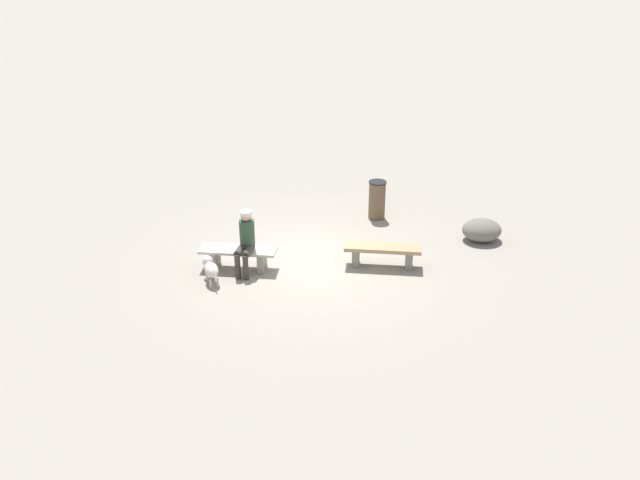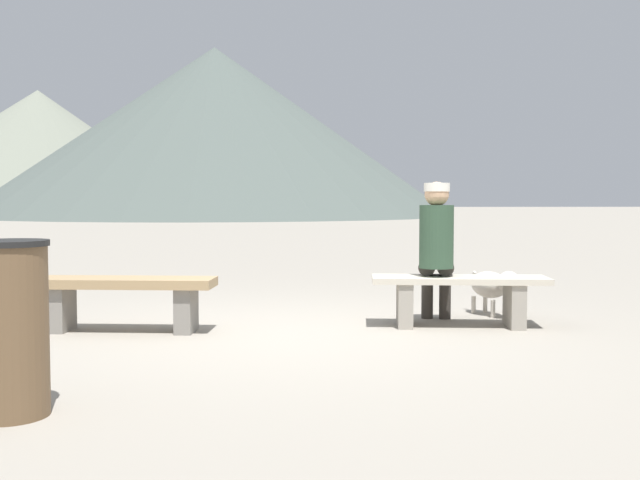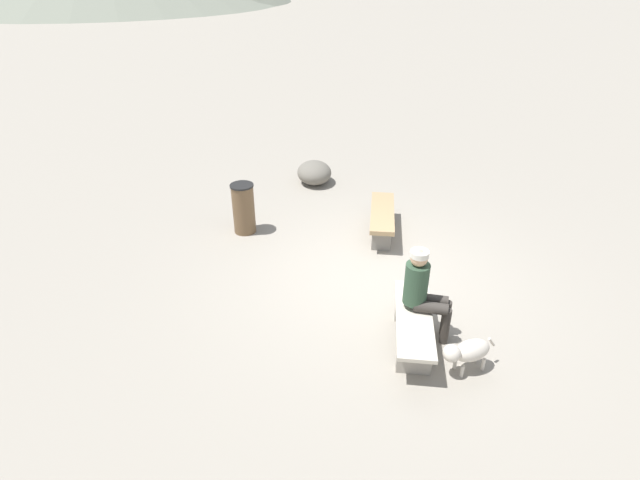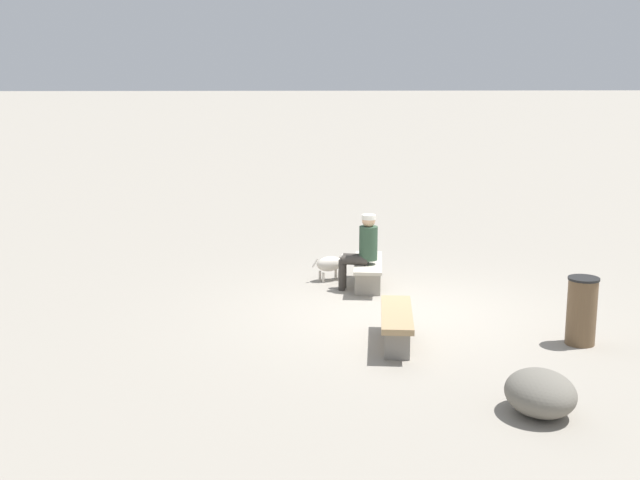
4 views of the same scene
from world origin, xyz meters
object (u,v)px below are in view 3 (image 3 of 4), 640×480
object	(u,v)px
boulder	(314,173)
bench_left	(382,217)
seated_person	(423,289)
trash_bin	(244,208)
dog	(467,351)
bench_right	(413,325)

from	to	relation	value
boulder	bench_left	bearing A→B (deg)	28.60
bench_left	seated_person	xyz separation A→B (m)	(2.73, 0.22, 0.40)
bench_left	boulder	bearing A→B (deg)	-145.20
seated_person	trash_bin	size ratio (longest dim) A/B	1.40
bench_left	trash_bin	world-z (taller)	trash_bin
bench_left	dog	bearing A→B (deg)	17.32
bench_left	bench_right	bearing A→B (deg)	8.19
bench_right	boulder	size ratio (longest dim) A/B	1.83
seated_person	boulder	distance (m)	5.25
dog	trash_bin	xyz separation A→B (m)	(-3.46, -3.12, 0.16)
bench_left	dog	distance (m)	3.46
trash_bin	seated_person	bearing A→B (deg)	43.72
dog	boulder	world-z (taller)	boulder
boulder	seated_person	bearing A→B (deg)	16.26
bench_right	trash_bin	bearing A→B (deg)	-133.16
seated_person	dog	size ratio (longest dim) A/B	1.85
dog	boulder	xyz separation A→B (m)	(-5.68, -1.91, -0.06)
dog	trash_bin	size ratio (longest dim) A/B	0.75
trash_bin	boulder	size ratio (longest dim) A/B	1.06
bench_left	boulder	size ratio (longest dim) A/B	1.84
bench_right	boulder	distance (m)	5.38
bench_right	bench_left	bearing A→B (deg)	-171.81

